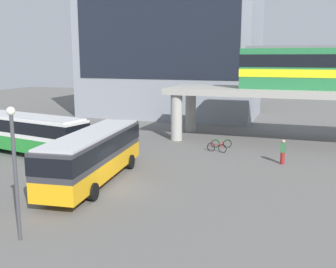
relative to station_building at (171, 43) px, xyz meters
name	(u,v)px	position (x,y,z in m)	size (l,w,h in m)	color
ground_plane	(167,153)	(6.81, -20.90, -9.67)	(120.00, 120.00, 0.00)	#605E5B
station_building	(171,43)	(0.00, 0.00, 0.00)	(22.71, 11.98, 19.33)	gray
bus_main	(94,152)	(5.19, -30.00, -7.68)	(3.76, 11.26, 3.22)	orange
bus_secondary	(28,130)	(-3.51, -25.22, -7.68)	(11.33, 4.74, 3.22)	#268C33
bicycle_red	(217,148)	(10.67, -19.30, -9.31)	(1.76, 0.47, 1.04)	black
bicycle_green	(221,143)	(10.69, -17.54, -9.31)	(1.73, 0.57, 1.04)	black
pedestrian_waiting_near_stop	(283,153)	(16.09, -21.51, -8.80)	(0.41, 0.32, 1.83)	maroon
lamp_post	(15,162)	(6.19, -38.21, -6.22)	(0.36, 0.36, 5.78)	#3F3F44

